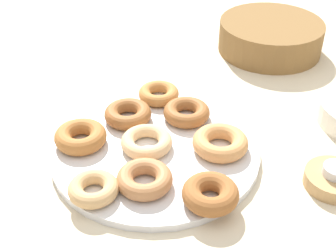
# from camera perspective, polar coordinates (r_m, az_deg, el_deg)

# --- Properties ---
(ground_plane) EXTENTS (2.40, 2.40, 0.00)m
(ground_plane) POSITION_cam_1_polar(r_m,az_deg,el_deg) (0.82, -1.51, -3.35)
(ground_plane) COLOR beige
(donut_plate) EXTENTS (0.35, 0.35, 0.01)m
(donut_plate) POSITION_cam_1_polar(r_m,az_deg,el_deg) (0.81, -1.51, -2.97)
(donut_plate) COLOR silver
(donut_plate) RESTS_ON ground_plane
(donut_0) EXTENTS (0.10, 0.10, 0.02)m
(donut_0) POSITION_cam_1_polar(r_m,az_deg,el_deg) (0.80, -2.59, -1.91)
(donut_0) COLOR #EABC84
(donut_0) RESTS_ON donut_plate
(donut_1) EXTENTS (0.12, 0.12, 0.03)m
(donut_1) POSITION_cam_1_polar(r_m,az_deg,el_deg) (0.80, 6.29, -1.99)
(donut_1) COLOR tan
(donut_1) RESTS_ON donut_plate
(donut_2) EXTENTS (0.11, 0.11, 0.03)m
(donut_2) POSITION_cam_1_polar(r_m,az_deg,el_deg) (0.73, -2.83, -6.38)
(donut_2) COLOR #B27547
(donut_2) RESTS_ON donut_plate
(donut_3) EXTENTS (0.13, 0.13, 0.03)m
(donut_3) POSITION_cam_1_polar(r_m,az_deg,el_deg) (0.82, -10.43, -1.26)
(donut_3) COLOR #AD6B33
(donut_3) RESTS_ON donut_plate
(donut_4) EXTENTS (0.09, 0.09, 0.03)m
(donut_4) POSITION_cam_1_polar(r_m,az_deg,el_deg) (0.87, -4.83, 1.45)
(donut_4) COLOR #995B2D
(donut_4) RESTS_ON donut_plate
(donut_5) EXTENTS (0.11, 0.11, 0.02)m
(donut_5) POSITION_cam_1_polar(r_m,az_deg,el_deg) (0.72, -8.94, -7.43)
(donut_5) COLOR tan
(donut_5) RESTS_ON donut_plate
(donut_6) EXTENTS (0.10, 0.10, 0.03)m
(donut_6) POSITION_cam_1_polar(r_m,az_deg,el_deg) (0.87, 2.24, 1.65)
(donut_6) COLOR #995B2D
(donut_6) RESTS_ON donut_plate
(donut_7) EXTENTS (0.10, 0.10, 0.02)m
(donut_7) POSITION_cam_1_polar(r_m,az_deg,el_deg) (0.93, -1.12, 3.90)
(donut_7) COLOR #BC7A3D
(donut_7) RESTS_ON donut_plate
(donut_8) EXTENTS (0.11, 0.11, 0.03)m
(donut_8) POSITION_cam_1_polar(r_m,az_deg,el_deg) (0.71, 5.11, -8.11)
(donut_8) COLOR #995B2D
(donut_8) RESTS_ON donut_plate
(candle_holder) EXTENTS (0.09, 0.09, 0.02)m
(candle_holder) POSITION_cam_1_polar(r_m,az_deg,el_deg) (0.80, 19.25, -6.08)
(candle_holder) COLOR tan
(candle_holder) RESTS_ON ground_plane
(tealight) EXTENTS (0.04, 0.04, 0.01)m
(tealight) POSITION_cam_1_polar(r_m,az_deg,el_deg) (0.78, 19.52, -5.05)
(tealight) COLOR silver
(tealight) RESTS_ON candle_holder
(basket) EXTENTS (0.30, 0.30, 0.07)m
(basket) POSITION_cam_1_polar(r_m,az_deg,el_deg) (1.15, 12.18, 10.46)
(basket) COLOR brown
(basket) RESTS_ON ground_plane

